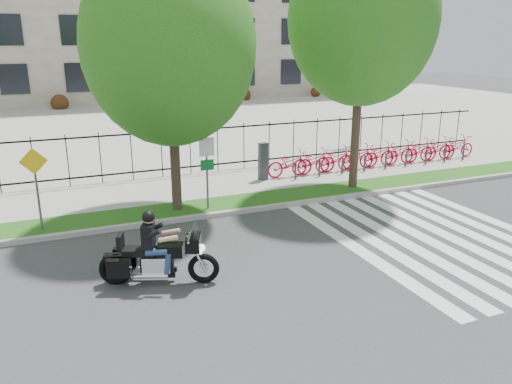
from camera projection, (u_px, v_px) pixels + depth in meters
name	position (u px, v px, depth m)	size (l,w,h in m)	color
ground	(287.00, 263.00, 12.94)	(120.00, 120.00, 0.00)	#373739
curb	(233.00, 212.00, 16.54)	(60.00, 0.20, 0.15)	#9B9A92
grass_verge	(224.00, 205.00, 17.28)	(60.00, 1.50, 0.15)	#215314
sidewalk	(203.00, 186.00, 19.49)	(60.00, 3.50, 0.15)	#A8A69D
plaza	(130.00, 122.00, 34.98)	(80.00, 34.00, 0.10)	#A8A69D
crosswalk_stripes	(434.00, 236.00, 14.72)	(5.70, 8.00, 0.01)	silver
iron_fence	(190.00, 150.00, 20.72)	(30.00, 0.06, 2.00)	black
lamp_post_right	(358.00, 86.00, 26.28)	(1.06, 0.70, 4.25)	black
street_tree_1	(170.00, 46.00, 15.12)	(5.33, 5.33, 8.30)	#37271E
street_tree_2	(362.00, 20.00, 17.41)	(5.25, 5.25, 9.11)	#37271E
bike_share_station	(378.00, 155.00, 22.04)	(11.18, 0.89, 1.50)	#2D2D33
sign_pole_regulatory	(207.00, 162.00, 16.21)	(0.50, 0.09, 2.50)	#59595B
sign_pole_warning	(36.00, 178.00, 14.32)	(0.78, 0.09, 2.49)	#59595B
motorcycle_rider	(158.00, 255.00, 11.67)	(2.71, 1.44, 2.20)	black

